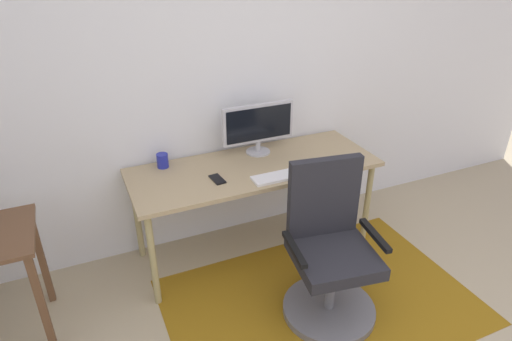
{
  "coord_description": "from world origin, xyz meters",
  "views": [
    {
      "loc": [
        -1.25,
        -0.72,
        2.11
      ],
      "look_at": [
        -0.25,
        1.55,
        0.82
      ],
      "focal_mm": 30.8,
      "sensor_mm": 36.0,
      "label": 1
    }
  ],
  "objects_px": {
    "keyboard": "(283,176)",
    "office_chair": "(329,260)",
    "coffee_cup": "(163,161)",
    "monitor": "(258,125)",
    "cell_phone": "(217,179)",
    "desk": "(255,173)",
    "computer_mouse": "(319,167)"
  },
  "relations": [
    {
      "from": "monitor",
      "to": "coffee_cup",
      "type": "xyz_separation_m",
      "value": [
        -0.7,
        0.05,
        -0.17
      ]
    },
    {
      "from": "keyboard",
      "to": "monitor",
      "type": "bearing_deg",
      "value": 89.6
    },
    {
      "from": "keyboard",
      "to": "computer_mouse",
      "type": "bearing_deg",
      "value": 0.43
    },
    {
      "from": "keyboard",
      "to": "coffee_cup",
      "type": "bearing_deg",
      "value": 146.33
    },
    {
      "from": "monitor",
      "to": "computer_mouse",
      "type": "height_order",
      "value": "monitor"
    },
    {
      "from": "coffee_cup",
      "to": "office_chair",
      "type": "relative_size",
      "value": 0.1
    },
    {
      "from": "desk",
      "to": "monitor",
      "type": "relative_size",
      "value": 3.21
    },
    {
      "from": "coffee_cup",
      "to": "office_chair",
      "type": "height_order",
      "value": "office_chair"
    },
    {
      "from": "computer_mouse",
      "to": "cell_phone",
      "type": "distance_m",
      "value": 0.71
    },
    {
      "from": "desk",
      "to": "coffee_cup",
      "type": "relative_size",
      "value": 17.65
    },
    {
      "from": "coffee_cup",
      "to": "monitor",
      "type": "bearing_deg",
      "value": -4.03
    },
    {
      "from": "monitor",
      "to": "computer_mouse",
      "type": "bearing_deg",
      "value": -56.33
    },
    {
      "from": "monitor",
      "to": "cell_phone",
      "type": "bearing_deg",
      "value": -146.35
    },
    {
      "from": "computer_mouse",
      "to": "coffee_cup",
      "type": "distance_m",
      "value": 1.09
    },
    {
      "from": "desk",
      "to": "coffee_cup",
      "type": "height_order",
      "value": "coffee_cup"
    },
    {
      "from": "keyboard",
      "to": "cell_phone",
      "type": "xyz_separation_m",
      "value": [
        -0.42,
        0.14,
        -0.0
      ]
    },
    {
      "from": "computer_mouse",
      "to": "monitor",
      "type": "bearing_deg",
      "value": 123.67
    },
    {
      "from": "monitor",
      "to": "coffee_cup",
      "type": "distance_m",
      "value": 0.73
    },
    {
      "from": "computer_mouse",
      "to": "office_chair",
      "type": "height_order",
      "value": "office_chair"
    },
    {
      "from": "computer_mouse",
      "to": "office_chair",
      "type": "xyz_separation_m",
      "value": [
        -0.21,
        -0.52,
        -0.36
      ]
    },
    {
      "from": "monitor",
      "to": "computer_mouse",
      "type": "relative_size",
      "value": 5.23
    },
    {
      "from": "keyboard",
      "to": "office_chair",
      "type": "xyz_separation_m",
      "value": [
        0.07,
        -0.52,
        -0.35
      ]
    },
    {
      "from": "desk",
      "to": "monitor",
      "type": "height_order",
      "value": "monitor"
    },
    {
      "from": "computer_mouse",
      "to": "coffee_cup",
      "type": "bearing_deg",
      "value": 154.63
    },
    {
      "from": "desk",
      "to": "computer_mouse",
      "type": "bearing_deg",
      "value": -30.47
    },
    {
      "from": "cell_phone",
      "to": "office_chair",
      "type": "height_order",
      "value": "office_chair"
    },
    {
      "from": "monitor",
      "to": "coffee_cup",
      "type": "bearing_deg",
      "value": 175.97
    },
    {
      "from": "desk",
      "to": "computer_mouse",
      "type": "height_order",
      "value": "computer_mouse"
    },
    {
      "from": "computer_mouse",
      "to": "office_chair",
      "type": "bearing_deg",
      "value": -112.42
    },
    {
      "from": "keyboard",
      "to": "coffee_cup",
      "type": "height_order",
      "value": "coffee_cup"
    },
    {
      "from": "coffee_cup",
      "to": "office_chair",
      "type": "xyz_separation_m",
      "value": [
        0.77,
        -0.98,
        -0.39
      ]
    },
    {
      "from": "cell_phone",
      "to": "office_chair",
      "type": "distance_m",
      "value": 0.88
    }
  ]
}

